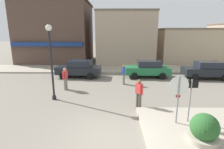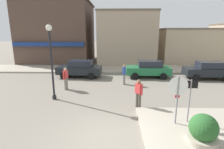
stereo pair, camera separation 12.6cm
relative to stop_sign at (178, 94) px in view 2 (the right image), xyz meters
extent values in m
plane|color=gray|center=(-2.88, -0.99, -1.52)|extent=(160.00, 160.00, 0.00)
cube|color=#A89E8C|center=(1.65, -0.77, -1.44)|extent=(6.40, 4.80, 0.15)
cube|color=#A89E8C|center=(-2.88, 12.17, -1.44)|extent=(80.00, 4.00, 0.15)
cylinder|color=gray|center=(0.00, -0.01, -0.37)|extent=(0.07, 0.07, 2.30)
cylinder|color=red|center=(0.00, 0.01, 0.35)|extent=(0.76, 0.01, 0.76)
cylinder|color=white|center=(0.00, 0.00, 0.35)|extent=(0.82, 0.01, 0.82)
cube|color=red|center=(0.00, 0.01, -0.13)|extent=(0.20, 0.01, 0.11)
cylinder|color=gray|center=(0.59, 0.16, -0.47)|extent=(0.06, 0.06, 2.10)
cube|color=black|center=(0.59, 0.17, 0.36)|extent=(0.60, 0.01, 0.34)
cube|color=white|center=(0.59, 0.18, 0.36)|extent=(0.54, 0.01, 0.29)
cube|color=black|center=(0.59, 0.18, 0.36)|extent=(0.34, 0.01, 0.08)
cylinder|color=#ADA38E|center=(0.53, -1.35, -1.34)|extent=(1.10, 1.10, 0.35)
sphere|color=#285B28|center=(0.53, -1.35, -0.79)|extent=(1.00, 1.00, 1.00)
cylinder|color=black|center=(-6.46, 3.09, 0.58)|extent=(0.12, 0.12, 4.20)
cylinder|color=black|center=(-6.46, 3.09, -1.40)|extent=(0.24, 0.24, 0.24)
sphere|color=white|center=(-6.46, 3.09, 2.79)|extent=(0.36, 0.36, 0.36)
cone|color=black|center=(-6.46, 3.09, 2.94)|extent=(0.32, 0.32, 0.18)
cube|color=black|center=(-6.04, 8.75, -0.85)|extent=(4.10, 1.94, 0.66)
cube|color=#1E232D|center=(-5.89, 8.74, -0.24)|extent=(2.16, 1.52, 0.56)
cylinder|color=black|center=(-7.33, 7.97, -1.22)|extent=(0.61, 0.22, 0.60)
cylinder|color=black|center=(-7.23, 9.67, -1.22)|extent=(0.61, 0.22, 0.60)
cylinder|color=black|center=(-4.86, 7.82, -1.22)|extent=(0.61, 0.22, 0.60)
cylinder|color=black|center=(-4.75, 9.52, -1.22)|extent=(0.61, 0.22, 0.60)
cube|color=#1E6B3D|center=(0.30, 8.81, -0.85)|extent=(4.02, 1.74, 0.66)
cube|color=#1E232D|center=(0.45, 8.81, -0.24)|extent=(2.09, 1.41, 0.56)
cylinder|color=black|center=(-0.95, 7.97, -1.22)|extent=(0.60, 0.19, 0.60)
cylinder|color=black|center=(-0.93, 9.67, -1.22)|extent=(0.60, 0.19, 0.60)
cylinder|color=black|center=(1.53, 7.95, -1.22)|extent=(0.60, 0.19, 0.60)
cylinder|color=black|center=(1.55, 9.65, -1.22)|extent=(0.60, 0.19, 0.60)
cube|color=black|center=(5.52, 8.34, -0.85)|extent=(4.06, 1.86, 0.66)
cube|color=#1E232D|center=(5.67, 8.34, -0.24)|extent=(2.13, 1.48, 0.56)
cylinder|color=black|center=(4.24, 7.54, -1.22)|extent=(0.61, 0.20, 0.60)
cylinder|color=black|center=(4.31, 9.24, -1.22)|extent=(0.61, 0.20, 0.60)
cylinder|color=black|center=(6.79, 9.14, -1.22)|extent=(0.61, 0.20, 0.60)
cylinder|color=gray|center=(-6.28, 4.92, -1.09)|extent=(0.16, 0.16, 0.85)
cylinder|color=gray|center=(-6.23, 5.10, -1.09)|extent=(0.16, 0.16, 0.85)
cube|color=#D13838|center=(-6.25, 5.01, -0.40)|extent=(0.32, 0.41, 0.54)
sphere|color=tan|center=(-6.25, 5.01, -0.02)|extent=(0.22, 0.22, 0.22)
cylinder|color=#D13838|center=(-6.32, 4.79, -0.45)|extent=(0.11, 0.11, 0.52)
cylinder|color=#D13838|center=(-6.19, 5.23, -0.45)|extent=(0.11, 0.11, 0.52)
cylinder|color=#4C473D|center=(-1.45, 1.97, -1.09)|extent=(0.16, 0.16, 0.85)
cylinder|color=#4C473D|center=(-1.34, 1.83, -1.09)|extent=(0.16, 0.16, 0.85)
cube|color=#D13838|center=(-1.39, 1.90, -0.40)|extent=(0.40, 0.42, 0.54)
sphere|color=brown|center=(-1.39, 1.90, -0.02)|extent=(0.22, 0.22, 0.22)
cylinder|color=#D13838|center=(-1.54, 2.08, -0.45)|extent=(0.13, 0.13, 0.52)
cylinder|color=#D13838|center=(-1.25, 1.73, -0.45)|extent=(0.13, 0.13, 0.52)
cylinder|color=gray|center=(-1.97, 6.52, -1.09)|extent=(0.16, 0.16, 0.85)
cylinder|color=gray|center=(-2.01, 6.35, -1.09)|extent=(0.16, 0.16, 0.85)
cube|color=#3351A8|center=(-1.99, 6.44, -0.40)|extent=(0.30, 0.40, 0.54)
sphere|color=#9E7051|center=(-1.99, 6.44, -0.02)|extent=(0.22, 0.22, 0.22)
cylinder|color=#3351A8|center=(-1.94, 6.66, -0.45)|extent=(0.11, 0.11, 0.52)
cylinder|color=#3351A8|center=(-2.04, 6.21, -0.45)|extent=(0.11, 0.11, 0.52)
cube|color=brown|center=(-10.82, 18.23, 2.45)|extent=(9.06, 8.12, 7.92)
cube|color=navy|center=(-10.82, 14.02, 1.18)|extent=(8.60, 0.40, 0.50)
cube|color=#352721|center=(-10.82, 18.23, 6.53)|extent=(9.33, 8.37, 0.24)
cube|color=tan|center=(-1.36, 17.24, 1.73)|extent=(7.23, 7.14, 6.49)
cube|color=#685B4C|center=(-1.36, 17.24, 5.07)|extent=(7.37, 7.28, 0.20)
cube|color=tan|center=(7.31, 18.48, 0.70)|extent=(7.75, 7.28, 4.43)
cube|color=#716452|center=(7.31, 18.48, 3.01)|extent=(7.90, 7.42, 0.20)
camera|label=1|loc=(-2.72, -7.06, 2.50)|focal=28.00mm
camera|label=2|loc=(-2.60, -7.06, 2.50)|focal=28.00mm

